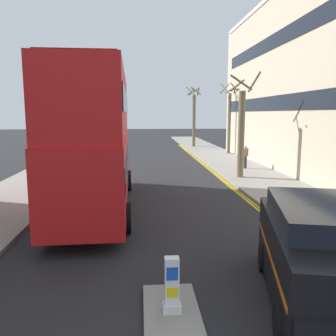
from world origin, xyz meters
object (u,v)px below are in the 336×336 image
object	(u,v)px
taxi_minivan	(319,256)
pedestrian_far	(245,156)
double_decker_bus_away	(96,136)
keep_left_bollard	(172,287)

from	to	relation	value
taxi_minivan	pedestrian_far	distance (m)	17.84
double_decker_bus_away	taxi_minivan	distance (m)	9.95
keep_left_bollard	double_decker_bus_away	bearing A→B (deg)	106.24
double_decker_bus_away	taxi_minivan	size ratio (longest dim) A/B	2.12
double_decker_bus_away	taxi_minivan	xyz separation A→B (m)	(5.42, -8.11, -1.96)
keep_left_bollard	pedestrian_far	xyz separation A→B (m)	(6.74, 17.60, 0.38)
keep_left_bollard	pedestrian_far	distance (m)	18.85
pedestrian_far	keep_left_bollard	bearing A→B (deg)	-110.95
keep_left_bollard	taxi_minivan	world-z (taller)	taxi_minivan
keep_left_bollard	double_decker_bus_away	size ratio (longest dim) A/B	0.10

